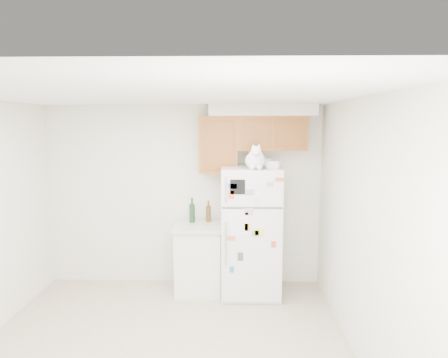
{
  "coord_description": "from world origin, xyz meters",
  "views": [
    {
      "loc": [
        0.69,
        -3.48,
        2.26
      ],
      "look_at": [
        0.58,
        1.55,
        1.55
      ],
      "focal_mm": 32.0,
      "sensor_mm": 36.0,
      "label": 1
    }
  ],
  "objects_px": {
    "base_counter": "(199,257)",
    "bottle_green": "(192,210)",
    "cat": "(256,159)",
    "refrigerator": "(251,231)",
    "bottle_amber": "(208,211)",
    "storage_box_back": "(265,162)",
    "storage_box_front": "(273,165)"
  },
  "relations": [
    {
      "from": "cat",
      "to": "refrigerator",
      "type": "bearing_deg",
      "value": 99.41
    },
    {
      "from": "storage_box_front",
      "to": "base_counter",
      "type": "bearing_deg",
      "value": -175.05
    },
    {
      "from": "storage_box_front",
      "to": "bottle_green",
      "type": "bearing_deg",
      "value": -179.91
    },
    {
      "from": "refrigerator",
      "to": "base_counter",
      "type": "relative_size",
      "value": 1.85
    },
    {
      "from": "refrigerator",
      "to": "cat",
      "type": "distance_m",
      "value": 1.0
    },
    {
      "from": "refrigerator",
      "to": "bottle_green",
      "type": "bearing_deg",
      "value": 166.32
    },
    {
      "from": "base_counter",
      "to": "bottle_amber",
      "type": "bearing_deg",
      "value": 53.59
    },
    {
      "from": "cat",
      "to": "storage_box_front",
      "type": "distance_m",
      "value": 0.26
    },
    {
      "from": "refrigerator",
      "to": "cat",
      "type": "relative_size",
      "value": 3.75
    },
    {
      "from": "storage_box_back",
      "to": "bottle_green",
      "type": "relative_size",
      "value": 0.53
    },
    {
      "from": "refrigerator",
      "to": "bottle_green",
      "type": "xyz_separation_m",
      "value": [
        -0.79,
        0.19,
        0.24
      ]
    },
    {
      "from": "base_counter",
      "to": "storage_box_back",
      "type": "relative_size",
      "value": 5.11
    },
    {
      "from": "storage_box_front",
      "to": "bottle_amber",
      "type": "distance_m",
      "value": 1.14
    },
    {
      "from": "bottle_green",
      "to": "bottle_amber",
      "type": "relative_size",
      "value": 1.16
    },
    {
      "from": "storage_box_front",
      "to": "bottle_green",
      "type": "xyz_separation_m",
      "value": [
        -1.06,
        0.33,
        -0.66
      ]
    },
    {
      "from": "base_counter",
      "to": "bottle_green",
      "type": "relative_size",
      "value": 2.73
    },
    {
      "from": "storage_box_front",
      "to": "bottle_amber",
      "type": "relative_size",
      "value": 0.52
    },
    {
      "from": "cat",
      "to": "bottle_amber",
      "type": "distance_m",
      "value": 1.08
    },
    {
      "from": "cat",
      "to": "storage_box_back",
      "type": "relative_size",
      "value": 2.52
    },
    {
      "from": "base_counter",
      "to": "bottle_green",
      "type": "height_order",
      "value": "bottle_green"
    },
    {
      "from": "base_counter",
      "to": "bottle_green",
      "type": "distance_m",
      "value": 0.64
    },
    {
      "from": "base_counter",
      "to": "bottle_green",
      "type": "bearing_deg",
      "value": 129.88
    },
    {
      "from": "storage_box_back",
      "to": "storage_box_front",
      "type": "relative_size",
      "value": 1.2
    },
    {
      "from": "storage_box_back",
      "to": "bottle_amber",
      "type": "xyz_separation_m",
      "value": [
        -0.75,
        0.13,
        -0.68
      ]
    },
    {
      "from": "base_counter",
      "to": "storage_box_front",
      "type": "relative_size",
      "value": 6.13
    },
    {
      "from": "base_counter",
      "to": "bottle_green",
      "type": "xyz_separation_m",
      "value": [
        -0.1,
        0.12,
        0.63
      ]
    },
    {
      "from": "base_counter",
      "to": "refrigerator",
      "type": "bearing_deg",
      "value": -6.09
    },
    {
      "from": "storage_box_back",
      "to": "base_counter",
      "type": "bearing_deg",
      "value": -160.84
    },
    {
      "from": "cat",
      "to": "storage_box_back",
      "type": "distance_m",
      "value": 0.38
    },
    {
      "from": "base_counter",
      "to": "bottle_amber",
      "type": "relative_size",
      "value": 3.17
    },
    {
      "from": "bottle_amber",
      "to": "storage_box_front",
      "type": "bearing_deg",
      "value": -24.28
    },
    {
      "from": "refrigerator",
      "to": "storage_box_front",
      "type": "relative_size",
      "value": 11.33
    }
  ]
}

